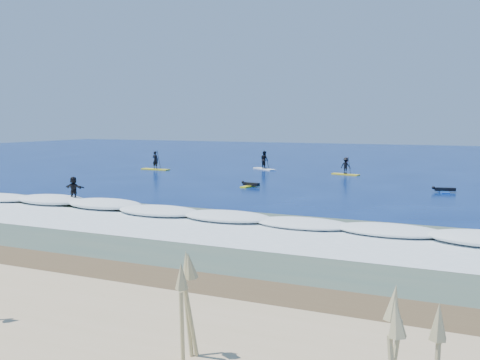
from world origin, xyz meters
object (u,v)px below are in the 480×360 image
at_px(prone_paddler_near, 250,185).
at_px(marker_buoy, 347,159).
at_px(wave_surfer, 74,190).
at_px(sup_paddler_center, 264,161).
at_px(sup_paddler_right, 346,167).
at_px(prone_paddler_far, 444,190).
at_px(sup_paddler_left, 155,163).

bearing_deg(prone_paddler_near, marker_buoy, 9.04).
xyz_separation_m(wave_surfer, marker_buoy, (7.23, 39.69, -0.60)).
xyz_separation_m(sup_paddler_center, prone_paddler_near, (4.32, -13.73, -0.68)).
bearing_deg(prone_paddler_near, sup_paddler_center, 28.54).
xyz_separation_m(sup_paddler_right, prone_paddler_far, (9.03, -9.06, -0.57)).
distance_m(prone_paddler_far, marker_buoy, 27.85).
height_order(prone_paddler_near, wave_surfer, wave_surfer).
bearing_deg(sup_paddler_right, sup_paddler_center, -177.07).
distance_m(sup_paddler_right, prone_paddler_far, 12.81).
bearing_deg(prone_paddler_far, marker_buoy, 14.29).
bearing_deg(wave_surfer, sup_paddler_left, 109.18).
bearing_deg(prone_paddler_far, sup_paddler_right, 32.38).
xyz_separation_m(prone_paddler_near, marker_buoy, (0.98, 27.55, 0.12)).
height_order(wave_surfer, marker_buoy, wave_surfer).
distance_m(sup_paddler_left, marker_buoy, 24.13).
height_order(prone_paddler_near, prone_paddler_far, prone_paddler_far).
distance_m(prone_paddler_near, prone_paddler_far, 13.81).
height_order(sup_paddler_left, wave_surfer, sup_paddler_left).
bearing_deg(marker_buoy, wave_surfer, -100.32).
bearing_deg(wave_surfer, marker_buoy, 77.92).
bearing_deg(prone_paddler_near, prone_paddler_far, -67.70).
bearing_deg(prone_paddler_far, wave_surfer, 114.32).
bearing_deg(sup_paddler_center, wave_surfer, -58.82).
xyz_separation_m(sup_paddler_right, marker_buoy, (-3.53, 15.79, -0.46)).
bearing_deg(prone_paddler_near, sup_paddler_left, 69.26).
bearing_deg(sup_paddler_left, prone_paddler_far, -8.69).
relative_size(prone_paddler_near, prone_paddler_far, 0.97).
relative_size(sup_paddler_left, sup_paddler_right, 1.18).
height_order(sup_paddler_left, sup_paddler_right, sup_paddler_left).
bearing_deg(sup_paddler_center, marker_buoy, 104.48).
relative_size(prone_paddler_far, marker_buoy, 3.54).
xyz_separation_m(prone_paddler_near, wave_surfer, (-6.25, -12.14, 0.72)).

